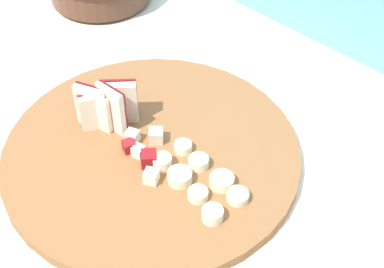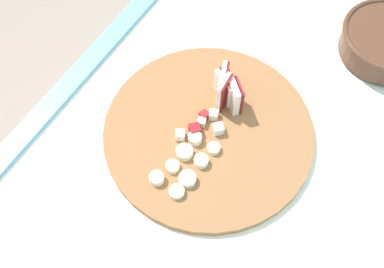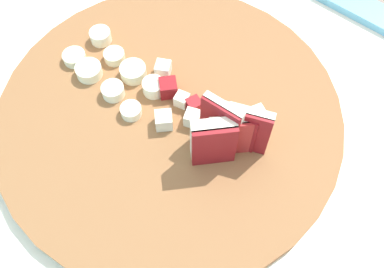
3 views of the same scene
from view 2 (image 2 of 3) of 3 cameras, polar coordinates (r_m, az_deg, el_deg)
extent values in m
plane|color=gray|center=(1.68, 3.90, -12.12)|extent=(10.00, 10.00, 0.00)
cube|color=silver|center=(1.28, 5.06, -6.34)|extent=(1.26, 0.66, 0.87)
cube|color=#60A8C6|center=(1.00, -8.95, 11.91)|extent=(1.26, 0.04, 0.04)
cylinder|color=brown|center=(0.84, 2.02, 0.23)|extent=(0.38, 0.38, 0.02)
cube|color=maroon|center=(0.85, 4.00, 5.82)|extent=(0.04, 0.01, 0.06)
cube|color=#EFE5CC|center=(0.85, 3.70, 5.91)|extent=(0.04, 0.01, 0.06)
cube|color=maroon|center=(0.83, 4.17, 5.01)|extent=(0.04, 0.01, 0.07)
cube|color=#EFE5CC|center=(0.83, 3.87, 5.13)|extent=(0.04, 0.01, 0.07)
cube|color=maroon|center=(0.85, 4.22, 6.46)|extent=(0.04, 0.02, 0.06)
cube|color=beige|center=(0.85, 3.85, 6.51)|extent=(0.04, 0.02, 0.06)
cube|color=#A32323|center=(0.85, 4.73, 5.45)|extent=(0.03, 0.03, 0.05)
cube|color=#EFE5CC|center=(0.84, 4.36, 5.38)|extent=(0.04, 0.04, 0.05)
cube|color=maroon|center=(0.84, 5.64, 4.75)|extent=(0.03, 0.04, 0.06)
cube|color=beige|center=(0.83, 5.13, 4.63)|extent=(0.04, 0.04, 0.06)
cube|color=maroon|center=(0.85, 4.25, 5.95)|extent=(0.03, 0.05, 0.05)
cube|color=#EFE5CC|center=(0.85, 3.89, 5.76)|extent=(0.03, 0.05, 0.05)
cube|color=white|center=(0.81, -1.46, -0.13)|extent=(0.02, 0.02, 0.02)
cube|color=#EFE5CC|center=(0.83, 1.16, 1.47)|extent=(0.02, 0.02, 0.01)
cube|color=maroon|center=(0.84, 1.52, 2.31)|extent=(0.02, 0.02, 0.01)
cube|color=beige|center=(0.84, 2.67, 2.37)|extent=(0.02, 0.02, 0.02)
cube|color=maroon|center=(0.82, 0.35, 0.54)|extent=(0.03, 0.03, 0.02)
cube|color=beige|center=(0.82, 3.23, 0.65)|extent=(0.03, 0.03, 0.02)
cylinder|color=#F4EAC6|center=(0.81, 0.36, -0.53)|extent=(0.02, 0.02, 0.02)
cylinder|color=beige|center=(0.80, -0.94, -2.23)|extent=(0.03, 0.03, 0.01)
cylinder|color=beige|center=(0.79, -2.42, -4.00)|extent=(0.02, 0.02, 0.01)
cylinder|color=#F4EAC6|center=(0.78, -4.36, -5.42)|extent=(0.02, 0.02, 0.01)
cylinder|color=#F4EAC6|center=(0.81, 2.39, -1.62)|extent=(0.02, 0.02, 0.01)
cylinder|color=#F4EAC6|center=(0.79, 1.12, -3.32)|extent=(0.03, 0.03, 0.01)
cylinder|color=beige|center=(0.78, -0.57, -5.53)|extent=(0.03, 0.03, 0.01)
cylinder|color=beige|center=(0.77, -1.90, -7.07)|extent=(0.03, 0.03, 0.01)
cylinder|color=#4C2D1E|center=(1.02, 22.24, 9.35)|extent=(0.10, 0.10, 0.01)
camera|label=1|loc=(0.55, -56.93, 12.83)|focal=53.72mm
camera|label=3|loc=(0.63, 28.51, 23.79)|focal=40.73mm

